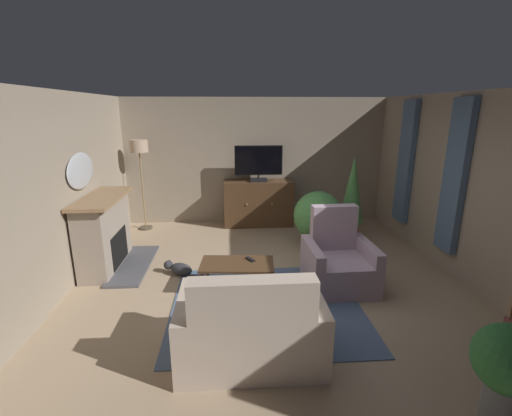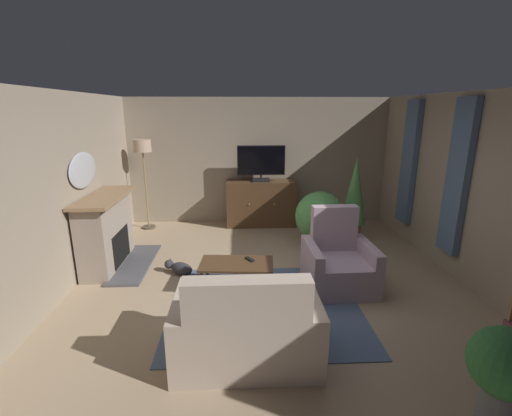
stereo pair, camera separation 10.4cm
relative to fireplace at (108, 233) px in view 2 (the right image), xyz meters
name	(u,v)px [view 2 (the right image)]	position (x,y,z in m)	size (l,w,h in m)	color
ground_plane	(271,292)	(2.49, -0.96, -0.57)	(6.14, 7.06, 0.04)	tan
wall_back	(258,161)	(2.49, 2.32, 0.78)	(6.14, 0.10, 2.67)	gray
wall_left	(47,200)	(-0.33, -0.96, 0.78)	(0.10, 7.06, 2.67)	gray
wall_right_with_window	(485,195)	(5.31, -0.96, 0.78)	(0.10, 7.06, 2.67)	gray
curtain_panel_near	(457,178)	(5.20, -0.49, 0.92)	(0.10, 0.44, 2.24)	slate
curtain_panel_far	(409,163)	(5.20, 1.01, 0.92)	(0.10, 0.44, 2.24)	slate
rug_central	(265,306)	(2.38, -1.36, -0.54)	(2.38, 2.18, 0.01)	slate
fireplace	(108,233)	(0.00, 0.00, 0.00)	(0.89, 1.51, 1.15)	#4C4C51
wall_mirror_oval	(83,170)	(-0.25, 0.00, 1.00)	(0.06, 0.95, 0.53)	#B2B7BF
tv_cabinet	(261,204)	(2.53, 1.97, -0.09)	(1.45, 0.56, 0.96)	#352315
television	(261,163)	(2.53, 1.92, 0.81)	(0.99, 0.20, 0.75)	black
coffee_table	(237,266)	(2.02, -0.93, -0.18)	(1.03, 0.61, 0.41)	#4C331E
tv_remote	(250,259)	(2.20, -0.84, -0.12)	(0.17, 0.05, 0.02)	black
sofa_floral	(247,329)	(2.13, -2.32, -0.21)	(1.42, 0.93, 1.03)	#C6B29E
armchair_by_fireplace	(338,264)	(3.44, -0.86, -0.21)	(0.93, 0.91, 1.10)	#AD93A3
potted_plant_small_fern_corner	(320,217)	(3.48, 0.54, 0.05)	(0.86, 0.86, 1.04)	#3D4C5B
potted_plant_on_hearth_side	(355,196)	(4.20, 0.92, 0.33)	(0.45, 0.45, 1.61)	#99664C
potted_plant_leafy_by_curtain	(505,369)	(4.03, -3.22, 0.00)	(0.53, 0.53, 0.87)	slate
cat	(180,268)	(1.15, -0.37, -0.45)	(0.62, 0.40, 0.21)	#2D2D33
floor_lamp	(143,155)	(0.15, 1.86, 0.99)	(0.35, 0.35, 1.84)	#4C4233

